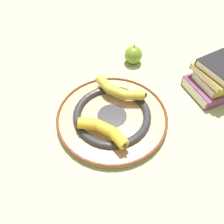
{
  "coord_description": "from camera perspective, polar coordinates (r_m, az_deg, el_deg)",
  "views": [
    {
      "loc": [
        -0.31,
        0.34,
        0.6
      ],
      "look_at": [
        -0.03,
        -0.02,
        0.04
      ],
      "focal_mm": 35.0,
      "sensor_mm": 36.0,
      "label": 1
    }
  ],
  "objects": [
    {
      "name": "ground_plane",
      "position": [
        0.76,
        -2.6,
        -1.48
      ],
      "size": [
        2.8,
        2.8,
        0.0
      ],
      "primitive_type": "plane",
      "color": "#B2C693"
    },
    {
      "name": "decorative_bowl",
      "position": [
        0.74,
        0.0,
        -1.07
      ],
      "size": [
        0.38,
        0.38,
        0.04
      ],
      "color": "tan",
      "rests_on": "ground_plane"
    },
    {
      "name": "banana_a",
      "position": [
        0.66,
        -1.96,
        -4.85
      ],
      "size": [
        0.19,
        0.07,
        0.04
      ],
      "rotation": [
        0.0,
        0.0,
        0.16
      ],
      "color": "gold",
      "rests_on": "decorative_bowl"
    },
    {
      "name": "banana_b",
      "position": [
        0.77,
        1.44,
        5.83
      ],
      "size": [
        0.21,
        0.08,
        0.04
      ],
      "rotation": [
        0.0,
        0.0,
        -2.96
      ],
      "color": "gold",
      "rests_on": "decorative_bowl"
    },
    {
      "name": "book_stack",
      "position": [
        0.9,
        26.19,
        7.92
      ],
      "size": [
        0.22,
        0.24,
        0.12
      ],
      "rotation": [
        0.0,
        0.0,
        1.13
      ],
      "color": "#753D70",
      "rests_on": "ground_plane"
    },
    {
      "name": "apple",
      "position": [
        0.95,
        5.59,
        14.64
      ],
      "size": [
        0.08,
        0.08,
        0.09
      ],
      "color": "olive",
      "rests_on": "ground_plane"
    }
  ]
}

